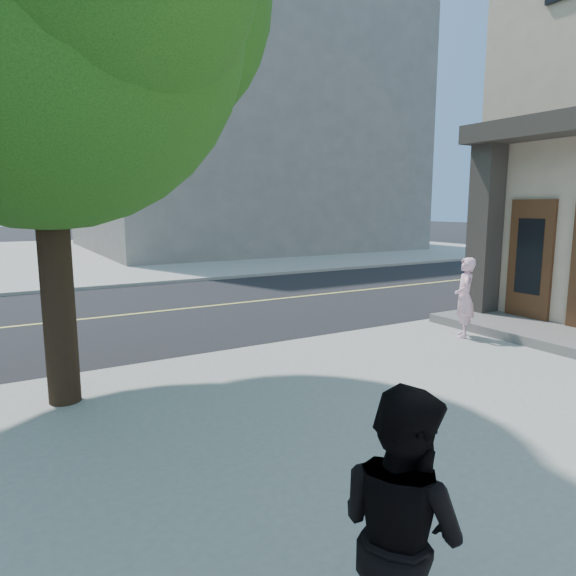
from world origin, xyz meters
TOP-DOWN VIEW (x-y plane):
  - ground at (0.00, 0.00)m, footprint 140.00×140.00m
  - sidewalk_ne at (13.50, 21.50)m, footprint 29.00×25.00m
  - filler_ne at (14.00, 22.00)m, footprint 18.00×16.00m
  - man_on_phone at (7.98, -1.50)m, footprint 0.68×0.67m
  - pedestrian at (1.84, -6.34)m, footprint 0.67×0.83m

SIDE VIEW (x-z plane):
  - ground at x=0.00m, z-range 0.00..0.00m
  - sidewalk_ne at x=13.50m, z-range 0.00..0.12m
  - man_on_phone at x=7.98m, z-range 0.12..1.70m
  - pedestrian at x=1.84m, z-range 0.12..1.77m
  - filler_ne at x=14.00m, z-range 0.12..14.12m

